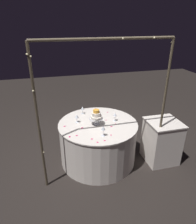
{
  "coord_description": "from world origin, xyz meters",
  "views": [
    {
      "loc": [
        0.72,
        2.82,
        2.28
      ],
      "look_at": [
        0.0,
        0.0,
        0.93
      ],
      "focal_mm": 32.13,
      "sensor_mm": 36.0,
      "label": 1
    }
  ],
  "objects_px": {
    "wine_glass_0": "(103,128)",
    "wine_glass_3": "(82,109)",
    "main_table": "(98,142)",
    "wine_glass_1": "(77,116)",
    "wine_glass_2": "(115,115)",
    "side_table": "(161,141)",
    "tiered_cake": "(96,116)",
    "decorative_arch": "(106,96)"
  },
  "relations": [
    {
      "from": "wine_glass_0",
      "to": "wine_glass_3",
      "type": "xyz_separation_m",
      "value": [
        0.15,
        -0.83,
        -0.02
      ]
    },
    {
      "from": "main_table",
      "to": "wine_glass_1",
      "type": "distance_m",
      "value": 0.59
    },
    {
      "from": "wine_glass_1",
      "to": "wine_glass_3",
      "type": "bearing_deg",
      "value": -115.95
    },
    {
      "from": "wine_glass_1",
      "to": "wine_glass_2",
      "type": "relative_size",
      "value": 0.98
    },
    {
      "from": "side_table",
      "to": "wine_glass_3",
      "type": "xyz_separation_m",
      "value": [
        1.24,
        -0.7,
        0.45
      ]
    },
    {
      "from": "wine_glass_0",
      "to": "tiered_cake",
      "type": "bearing_deg",
      "value": -88.15
    },
    {
      "from": "decorative_arch",
      "to": "wine_glass_3",
      "type": "height_order",
      "value": "decorative_arch"
    },
    {
      "from": "wine_glass_3",
      "to": "side_table",
      "type": "bearing_deg",
      "value": 150.61
    },
    {
      "from": "tiered_cake",
      "to": "wine_glass_0",
      "type": "xyz_separation_m",
      "value": [
        -0.01,
        0.37,
        -0.03
      ]
    },
    {
      "from": "wine_glass_3",
      "to": "wine_glass_0",
      "type": "bearing_deg",
      "value": 100.5
    },
    {
      "from": "side_table",
      "to": "tiered_cake",
      "type": "xyz_separation_m",
      "value": [
        1.1,
        -0.24,
        0.5
      ]
    },
    {
      "from": "tiered_cake",
      "to": "wine_glass_2",
      "type": "xyz_separation_m",
      "value": [
        -0.33,
        -0.04,
        -0.04
      ]
    },
    {
      "from": "decorative_arch",
      "to": "tiered_cake",
      "type": "xyz_separation_m",
      "value": [
        0.04,
        -0.38,
        -0.47
      ]
    },
    {
      "from": "side_table",
      "to": "wine_glass_3",
      "type": "relative_size",
      "value": 5.3
    },
    {
      "from": "main_table",
      "to": "tiered_cake",
      "type": "height_order",
      "value": "tiered_cake"
    },
    {
      "from": "main_table",
      "to": "wine_glass_0",
      "type": "bearing_deg",
      "value": 86.35
    },
    {
      "from": "side_table",
      "to": "wine_glass_0",
      "type": "bearing_deg",
      "value": 6.88
    },
    {
      "from": "tiered_cake",
      "to": "wine_glass_1",
      "type": "xyz_separation_m",
      "value": [
        0.29,
        -0.15,
        -0.04
      ]
    },
    {
      "from": "decorative_arch",
      "to": "wine_glass_3",
      "type": "bearing_deg",
      "value": -77.91
    },
    {
      "from": "main_table",
      "to": "side_table",
      "type": "relative_size",
      "value": 1.74
    },
    {
      "from": "main_table",
      "to": "wine_glass_0",
      "type": "relative_size",
      "value": 7.94
    },
    {
      "from": "wine_glass_1",
      "to": "wine_glass_2",
      "type": "distance_m",
      "value": 0.63
    },
    {
      "from": "decorative_arch",
      "to": "side_table",
      "type": "xyz_separation_m",
      "value": [
        -1.06,
        -0.14,
        -0.98
      ]
    },
    {
      "from": "main_table",
      "to": "wine_glass_3",
      "type": "bearing_deg",
      "value": -67.24
    },
    {
      "from": "decorative_arch",
      "to": "wine_glass_0",
      "type": "distance_m",
      "value": 0.5
    },
    {
      "from": "decorative_arch",
      "to": "wine_glass_0",
      "type": "height_order",
      "value": "decorative_arch"
    },
    {
      "from": "side_table",
      "to": "wine_glass_0",
      "type": "xyz_separation_m",
      "value": [
        1.08,
        0.13,
        0.47
      ]
    },
    {
      "from": "wine_glass_1",
      "to": "decorative_arch",
      "type": "bearing_deg",
      "value": 122.01
    },
    {
      "from": "wine_glass_2",
      "to": "wine_glass_3",
      "type": "height_order",
      "value": "wine_glass_2"
    },
    {
      "from": "decorative_arch",
      "to": "wine_glass_1",
      "type": "relative_size",
      "value": 14.25
    },
    {
      "from": "wine_glass_0",
      "to": "wine_glass_2",
      "type": "bearing_deg",
      "value": -127.67
    },
    {
      "from": "tiered_cake",
      "to": "wine_glass_0",
      "type": "relative_size",
      "value": 1.58
    },
    {
      "from": "side_table",
      "to": "wine_glass_2",
      "type": "height_order",
      "value": "wine_glass_2"
    },
    {
      "from": "wine_glass_3",
      "to": "decorative_arch",
      "type": "bearing_deg",
      "value": 102.09
    },
    {
      "from": "wine_glass_2",
      "to": "main_table",
      "type": "bearing_deg",
      "value": 2.67
    },
    {
      "from": "tiered_cake",
      "to": "wine_glass_3",
      "type": "xyz_separation_m",
      "value": [
        0.14,
        -0.46,
        -0.05
      ]
    },
    {
      "from": "decorative_arch",
      "to": "tiered_cake",
      "type": "relative_size",
      "value": 8.05
    },
    {
      "from": "tiered_cake",
      "to": "main_table",
      "type": "bearing_deg",
      "value": -141.97
    },
    {
      "from": "decorative_arch",
      "to": "wine_glass_1",
      "type": "bearing_deg",
      "value": -57.99
    },
    {
      "from": "tiered_cake",
      "to": "wine_glass_2",
      "type": "relative_size",
      "value": 1.73
    },
    {
      "from": "main_table",
      "to": "wine_glass_2",
      "type": "xyz_separation_m",
      "value": [
        -0.29,
        -0.01,
        0.48
      ]
    },
    {
      "from": "main_table",
      "to": "side_table",
      "type": "distance_m",
      "value": 1.09
    }
  ]
}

